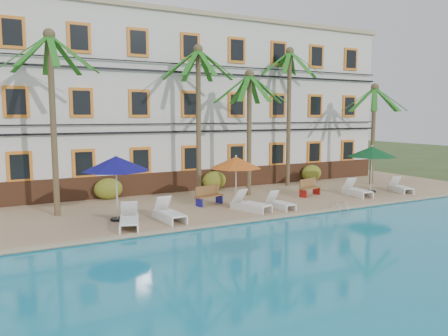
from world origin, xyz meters
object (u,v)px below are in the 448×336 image
lounger_f (400,187)px  bench_left (208,195)px  palm_d (289,99)px  umbrella_blue (116,164)px  lounger_c (250,204)px  lounger_d (279,203)px  umbrella_red (236,163)px  palm_c (249,115)px  umbrella_green (372,152)px  lounger_e (356,190)px  palm_e (374,119)px  lounger_b (169,213)px  palm_b (198,101)px  palm_a (52,98)px  lounger_a (129,220)px  bench_right (309,187)px  pool_ladder (339,210)px

lounger_f → bench_left: size_ratio=1.19×
palm_d → lounger_f: palm_d is taller
palm_d → umbrella_blue: 12.74m
lounger_c → lounger_d: 1.48m
umbrella_blue → umbrella_red: umbrella_blue is taller
umbrella_red → lounger_f: bearing=-4.6°
palm_c → umbrella_green: size_ratio=2.52×
lounger_e → bench_left: 8.37m
palm_e → lounger_b: palm_e is taller
lounger_c → lounger_e: lounger_c is taller
palm_d → umbrella_blue: (-11.69, -4.09, -3.01)m
palm_b → palm_c: palm_b is taller
palm_c → palm_e: 9.04m
palm_e → umbrella_blue: 17.12m
palm_c → lounger_e: palm_c is taller
umbrella_green → palm_b: bearing=161.3°
palm_a → bench_left: size_ratio=5.07×
palm_e → lounger_a: palm_e is taller
lounger_d → lounger_e: bearing=7.6°
palm_b → umbrella_green: 10.25m
palm_e → lounger_a: (-16.78, -3.63, -3.84)m
lounger_a → bench_right: size_ratio=1.35×
lounger_b → lounger_e: (11.10, 0.59, -0.01)m
pool_ladder → bench_left: bearing=141.3°
palm_c → umbrella_red: size_ratio=2.73×
umbrella_blue → lounger_e: bearing=-2.1°
umbrella_red → lounger_d: bearing=-39.1°
palm_d → bench_right: (-1.04, -3.38, -4.91)m
lounger_b → lounger_c: lounger_b is taller
lounger_f → pool_ladder: bearing=-162.5°
palm_c → lounger_c: size_ratio=3.22×
palm_b → umbrella_blue: 6.66m
umbrella_green → lounger_a: umbrella_green is taller
lounger_d → lounger_f: size_ratio=0.92×
palm_d → bench_left: bearing=-156.8°
palm_c → lounger_b: size_ratio=3.29×
lounger_d → palm_c: bearing=82.2°
palm_b → umbrella_red: bearing=-79.7°
lounger_c → lounger_d: (1.46, -0.25, -0.05)m
bench_left → bench_right: 5.90m
palm_b → lounger_c: palm_b is taller
palm_a → lounger_c: size_ratio=3.78×
umbrella_green → lounger_b: size_ratio=1.31×
palm_b → palm_e: (11.70, -0.95, -0.97)m
umbrella_blue → lounger_b: size_ratio=1.35×
palm_d → lounger_e: size_ratio=4.18×
pool_ladder → lounger_d: bearing=145.6°
lounger_e → pool_ladder: bearing=-145.5°
palm_a → palm_d: palm_d is taller
umbrella_blue → bench_right: (10.65, 0.71, -1.90)m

